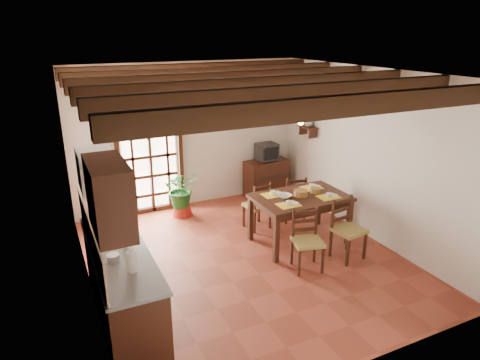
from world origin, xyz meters
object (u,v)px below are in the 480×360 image
dining_table (300,202)px  chair_near_right (347,240)px  pendant_lamp (301,117)px  chair_far_left (257,214)px  kitchen_counter (121,282)px  chair_far_right (293,206)px  sideboard (266,178)px  potted_plant (181,187)px  crt_tv (267,152)px  chair_near_left (307,251)px

dining_table → chair_near_right: chair_near_right is taller
pendant_lamp → chair_far_left: bearing=119.8°
kitchen_counter → dining_table: (3.01, 0.74, 0.24)m
chair_far_right → sideboard: chair_far_right is taller
kitchen_counter → chair_near_right: bearing=-0.4°
kitchen_counter → chair_near_right: size_ratio=2.37×
chair_far_left → potted_plant: (-1.03, 1.08, 0.30)m
chair_far_right → pendant_lamp: 1.96m
chair_near_right → potted_plant: 3.18m
sideboard → pendant_lamp: size_ratio=1.08×
dining_table → potted_plant: bearing=126.9°
chair_far_right → pendant_lamp: pendant_lamp is taller
chair_near_right → crt_tv: (0.14, 2.84, 0.67)m
potted_plant → chair_near_left: bearing=-68.1°
potted_plant → chair_far_right: bearing=-31.1°
chair_near_left → pendant_lamp: bearing=81.6°
kitchen_counter → chair_near_left: bearing=-0.7°
chair_far_left → crt_tv: size_ratio=2.11×
kitchen_counter → chair_far_left: size_ratio=2.61×
chair_far_left → potted_plant: potted_plant is taller
potted_plant → kitchen_counter: bearing=-121.7°
chair_near_right → chair_far_left: bearing=108.3°
kitchen_counter → sideboard: kitchen_counter is taller
chair_near_left → chair_far_left: (-0.02, 1.54, -0.01)m
dining_table → chair_far_right: size_ratio=1.74×
sideboard → crt_tv: crt_tv is taller
kitchen_counter → chair_near_right: kitchen_counter is taller
chair_far_right → potted_plant: size_ratio=0.47×
chair_near_left → pendant_lamp: pendant_lamp is taller
dining_table → pendant_lamp: pendant_lamp is taller
pendant_lamp → potted_plant: bearing=129.1°
chair_near_right → chair_far_left: size_ratio=1.10×
chair_near_left → chair_near_right: 0.74m
chair_near_right → potted_plant: size_ratio=0.51×
dining_table → sideboard: 2.17m
kitchen_counter → potted_plant: potted_plant is taller
crt_tv → chair_near_right: bearing=-94.6°
kitchen_counter → potted_plant: (1.60, 2.59, 0.10)m
chair_near_right → sideboard: size_ratio=1.04×
chair_far_left → chair_far_right: size_ratio=0.99×
chair_near_right → chair_far_right: chair_near_right is taller
pendant_lamp → chair_near_right: bearing=-66.2°
crt_tv → potted_plant: potted_plant is taller
crt_tv → potted_plant: bearing=-175.1°
chair_far_right → crt_tv: bearing=-83.3°
dining_table → chair_near_left: (-0.36, -0.77, -0.43)m
chair_near_right → pendant_lamp: pendant_lamp is taller
chair_far_right → potted_plant: bearing=-17.6°
chair_near_left → crt_tv: 3.06m
chair_near_left → potted_plant: potted_plant is taller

